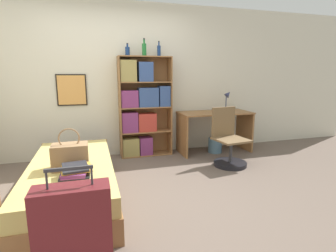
% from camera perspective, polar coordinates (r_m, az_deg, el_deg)
% --- Properties ---
extents(ground_plane, '(14.00, 14.00, 0.00)m').
position_cam_1_polar(ground_plane, '(3.34, -8.02, -13.93)').
color(ground_plane, '#66564C').
extents(wall_back, '(10.00, 0.09, 2.60)m').
position_cam_1_polar(wall_back, '(4.62, -11.53, 9.63)').
color(wall_back, beige).
rests_on(wall_back, ground_plane).
extents(bed, '(0.92, 2.05, 0.43)m').
position_cam_1_polar(bed, '(3.25, -20.09, -11.12)').
color(bed, olive).
rests_on(bed, ground_plane).
extents(handbag, '(0.36, 0.23, 0.44)m').
position_cam_1_polar(handbag, '(2.96, -20.49, -6.06)').
color(handbag, '#93704C').
rests_on(handbag, bed).
extents(book_stack_on_bed, '(0.32, 0.38, 0.13)m').
position_cam_1_polar(book_stack_on_bed, '(2.66, -19.47, -9.62)').
color(book_stack_on_bed, '#99894C').
rests_on(book_stack_on_bed, bed).
extents(suitcase, '(0.48, 0.19, 0.85)m').
position_cam_1_polar(suitcase, '(1.96, -19.71, -21.96)').
color(suitcase, '#5B191E').
rests_on(suitcase, ground_plane).
extents(bookcase, '(0.89, 0.28, 1.70)m').
position_cam_1_polar(bookcase, '(4.52, -5.81, 3.98)').
color(bookcase, olive).
rests_on(bookcase, ground_plane).
extents(bottle_green, '(0.07, 0.07, 0.20)m').
position_cam_1_polar(bottle_green, '(4.50, -8.81, 15.83)').
color(bottle_green, navy).
rests_on(bottle_green, bookcase).
extents(bottle_brown, '(0.07, 0.07, 0.28)m').
position_cam_1_polar(bottle_brown, '(4.52, -5.20, 16.30)').
color(bottle_brown, '#1E6B2D').
rests_on(bottle_brown, bookcase).
extents(bottle_clear, '(0.06, 0.06, 0.25)m').
position_cam_1_polar(bottle_clear, '(4.60, -1.99, 16.09)').
color(bottle_clear, navy).
rests_on(bottle_clear, bookcase).
extents(desk, '(1.30, 0.60, 0.74)m').
position_cam_1_polar(desk, '(4.85, 10.10, 0.49)').
color(desk, olive).
rests_on(desk, ground_plane).
extents(desk_lamp, '(0.17, 0.12, 0.39)m').
position_cam_1_polar(desk_lamp, '(4.96, 12.85, 6.12)').
color(desk_lamp, navy).
rests_on(desk_lamp, desk).
extents(desk_chair, '(0.52, 0.52, 0.90)m').
position_cam_1_polar(desk_chair, '(4.24, 13.05, -4.60)').
color(desk_chair, black).
rests_on(desk_chair, ground_plane).
extents(waste_bin, '(0.25, 0.25, 0.27)m').
position_cam_1_polar(waste_bin, '(4.88, 10.19, -4.14)').
color(waste_bin, slate).
rests_on(waste_bin, ground_plane).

